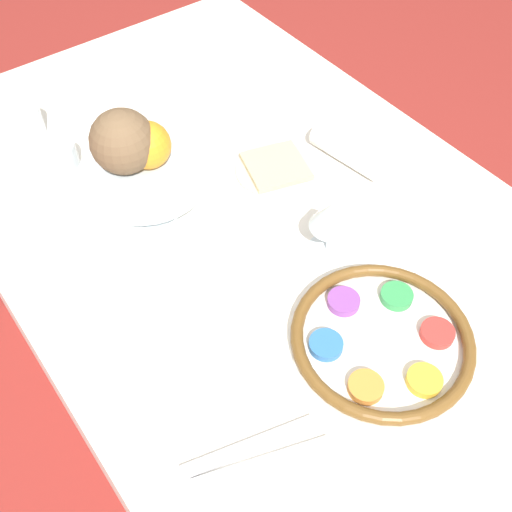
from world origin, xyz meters
TOP-DOWN VIEW (x-y plane):
  - ground_plane at (0.00, 0.00)m, footprint 8.00×8.00m
  - dining_table at (0.00, 0.00)m, footprint 1.53×0.88m
  - seder_plate at (-0.29, 0.01)m, footprint 0.28×0.28m
  - wine_glass at (-0.09, -0.05)m, footprint 0.08×0.08m
  - fruit_stand at (0.18, 0.14)m, footprint 0.23×0.23m
  - orange_fruit at (0.18, 0.13)m, footprint 0.08×0.08m
  - coconut at (0.19, 0.16)m, footprint 0.11×0.11m
  - bread_plate at (0.12, -0.11)m, footprint 0.16×0.16m
  - napkin_roll at (0.06, -0.24)m, footprint 0.17×0.07m
  - cup_near at (0.52, 0.24)m, footprint 0.07×0.07m
  - cup_mid at (0.37, 0.23)m, footprint 0.07×0.07m
  - fork_left at (-0.33, 0.27)m, footprint 0.08×0.19m
  - fork_right at (-0.30, 0.27)m, footprint 0.07×0.20m

SIDE VIEW (x-z plane):
  - ground_plane at x=0.00m, z-range 0.00..0.00m
  - dining_table at x=0.00m, z-range 0.00..0.74m
  - fork_left at x=-0.33m, z-range 0.74..0.75m
  - fork_right at x=-0.30m, z-range 0.74..0.75m
  - bread_plate at x=0.12m, z-range 0.74..0.76m
  - seder_plate at x=-0.29m, z-range 0.75..0.78m
  - napkin_roll at x=0.06m, z-range 0.74..0.79m
  - cup_near at x=0.52m, z-range 0.74..0.81m
  - cup_mid at x=0.37m, z-range 0.74..0.81m
  - wine_glass at x=-0.09m, z-range 0.77..0.89m
  - fruit_stand at x=0.18m, z-range 0.78..0.88m
  - orange_fruit at x=0.18m, z-range 0.85..0.93m
  - coconut at x=0.19m, z-range 0.85..0.96m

